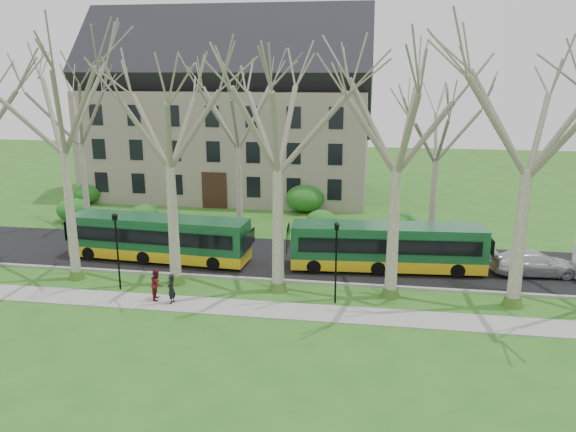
# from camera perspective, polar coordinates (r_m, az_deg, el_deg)

# --- Properties ---
(ground) EXTENTS (120.00, 120.00, 0.00)m
(ground) POSITION_cam_1_polar(r_m,az_deg,el_deg) (31.85, -5.98, -7.35)
(ground) COLOR #29641C
(ground) RESTS_ON ground
(sidewalk) EXTENTS (70.00, 2.00, 0.06)m
(sidewalk) POSITION_cam_1_polar(r_m,az_deg,el_deg) (29.62, -7.22, -9.09)
(sidewalk) COLOR gray
(sidewalk) RESTS_ON ground
(road) EXTENTS (80.00, 8.00, 0.06)m
(road) POSITION_cam_1_polar(r_m,az_deg,el_deg) (36.84, -3.81, -4.14)
(road) COLOR black
(road) RESTS_ON ground
(curb) EXTENTS (80.00, 0.25, 0.14)m
(curb) POSITION_cam_1_polar(r_m,az_deg,el_deg) (33.17, -5.32, -6.28)
(curb) COLOR #A5A39E
(curb) RESTS_ON ground
(building) EXTENTS (26.50, 12.20, 16.00)m
(building) POSITION_cam_1_polar(r_m,az_deg,el_deg) (54.39, -5.92, 10.62)
(building) COLOR gray
(building) RESTS_ON ground
(tree_row_verge) EXTENTS (49.00, 7.00, 14.00)m
(tree_row_verge) POSITION_cam_1_polar(r_m,az_deg,el_deg) (30.21, -6.19, 5.26)
(tree_row_verge) COLOR gray
(tree_row_verge) RESTS_ON ground
(tree_row_far) EXTENTS (33.00, 7.00, 12.00)m
(tree_row_far) POSITION_cam_1_polar(r_m,az_deg,el_deg) (40.94, -4.10, 6.39)
(tree_row_far) COLOR gray
(tree_row_far) RESTS_ON ground
(lamp_row) EXTENTS (36.22, 0.22, 4.30)m
(lamp_row) POSITION_cam_1_polar(r_m,az_deg,el_deg) (30.05, -6.59, -3.51)
(lamp_row) COLOR black
(lamp_row) RESTS_ON ground
(hedges) EXTENTS (30.60, 8.60, 2.00)m
(hedges) POSITION_cam_1_polar(r_m,az_deg,el_deg) (45.59, -7.23, 0.77)
(hedges) COLOR #265A19
(hedges) RESTS_ON ground
(bus_lead) EXTENTS (11.70, 3.23, 2.89)m
(bus_lead) POSITION_cam_1_polar(r_m,az_deg,el_deg) (36.64, -12.97, -2.17)
(bus_lead) COLOR #16502C
(bus_lead) RESTS_ON road
(bus_follow) EXTENTS (11.66, 3.20, 2.88)m
(bus_follow) POSITION_cam_1_polar(r_m,az_deg,el_deg) (34.50, 10.03, -3.09)
(bus_follow) COLOR #16502C
(bus_follow) RESTS_ON road
(sedan) EXTENTS (5.15, 2.52, 1.44)m
(sedan) POSITION_cam_1_polar(r_m,az_deg,el_deg) (36.41, 23.76, -4.39)
(sedan) COLOR silver
(sedan) RESTS_ON road
(pedestrian_a) EXTENTS (0.42, 0.60, 1.58)m
(pedestrian_a) POSITION_cam_1_polar(r_m,az_deg,el_deg) (30.05, -11.78, -7.24)
(pedestrian_a) COLOR black
(pedestrian_a) RESTS_ON sidewalk
(pedestrian_b) EXTENTS (0.77, 0.91, 1.65)m
(pedestrian_b) POSITION_cam_1_polar(r_m,az_deg,el_deg) (30.69, -13.16, -6.77)
(pedestrian_b) COLOR #5B151D
(pedestrian_b) RESTS_ON sidewalk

